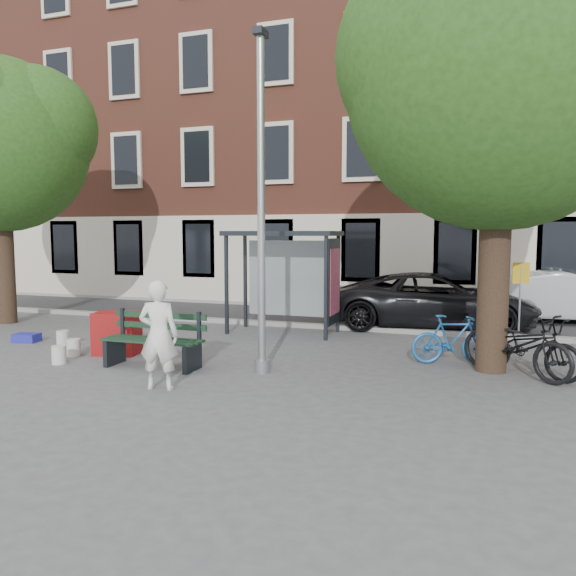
# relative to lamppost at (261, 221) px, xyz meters

# --- Properties ---
(ground) EXTENTS (90.00, 90.00, 0.00)m
(ground) POSITION_rel_lamppost_xyz_m (0.00, 0.00, -2.78)
(ground) COLOR #4C4C4F
(ground) RESTS_ON ground
(road) EXTENTS (40.00, 4.00, 0.01)m
(road) POSITION_rel_lamppost_xyz_m (0.00, 7.00, -2.78)
(road) COLOR #28282B
(road) RESTS_ON ground
(curb_near) EXTENTS (40.00, 0.25, 0.12)m
(curb_near) POSITION_rel_lamppost_xyz_m (0.00, 5.00, -2.72)
(curb_near) COLOR gray
(curb_near) RESTS_ON ground
(curb_far) EXTENTS (40.00, 0.25, 0.12)m
(curb_far) POSITION_rel_lamppost_xyz_m (0.00, 9.00, -2.72)
(curb_far) COLOR gray
(curb_far) RESTS_ON ground
(building_row) EXTENTS (30.00, 8.00, 14.00)m
(building_row) POSITION_rel_lamppost_xyz_m (0.00, 13.00, 4.22)
(building_row) COLOR brown
(building_row) RESTS_ON ground
(lamppost) EXTENTS (0.28, 0.35, 6.11)m
(lamppost) POSITION_rel_lamppost_xyz_m (0.00, 0.00, 0.00)
(lamppost) COLOR #9EA0A3
(lamppost) RESTS_ON ground
(tree_right) EXTENTS (5.76, 5.60, 8.20)m
(tree_right) POSITION_rel_lamppost_xyz_m (4.01, 1.38, 2.83)
(tree_right) COLOR black
(tree_right) RESTS_ON ground
(bus_shelter) EXTENTS (2.85, 1.45, 2.62)m
(bus_shelter) POSITION_rel_lamppost_xyz_m (-0.61, 4.11, -0.87)
(bus_shelter) COLOR #1E2328
(bus_shelter) RESTS_ON ground
(painter) EXTENTS (0.73, 0.55, 1.81)m
(painter) POSITION_rel_lamppost_xyz_m (-1.20, -1.56, -1.88)
(painter) COLOR white
(painter) RESTS_ON ground
(bench) EXTENTS (1.99, 0.68, 1.02)m
(bench) POSITION_rel_lamppost_xyz_m (-2.13, -0.24, -2.32)
(bench) COLOR #1E2328
(bench) RESTS_ON ground
(bike_a) EXTENTS (2.22, 1.95, 1.16)m
(bike_a) POSITION_rel_lamppost_xyz_m (4.41, 1.26, -2.20)
(bike_a) COLOR black
(bike_a) RESTS_ON ground
(bike_b) EXTENTS (1.68, 0.97, 0.98)m
(bike_b) POSITION_rel_lamppost_xyz_m (3.29, 1.87, -2.30)
(bike_b) COLOR #1C579C
(bike_b) RESTS_ON ground
(bike_c) EXTENTS (2.09, 1.75, 1.07)m
(bike_c) POSITION_rel_lamppost_xyz_m (4.62, 1.37, -2.25)
(bike_c) COLOR black
(bike_c) RESTS_ON ground
(car_dark) EXTENTS (5.62, 3.06, 1.50)m
(car_dark) POSITION_rel_lamppost_xyz_m (2.61, 6.12, -2.04)
(car_dark) COLOR black
(car_dark) RESTS_ON ground
(car_silver) EXTENTS (4.61, 2.08, 1.47)m
(car_silver) POSITION_rel_lamppost_xyz_m (6.17, 8.19, -2.05)
(car_silver) COLOR #B1B5BA
(car_silver) RESTS_ON ground
(red_stand) EXTENTS (1.00, 0.77, 0.90)m
(red_stand) POSITION_rel_lamppost_xyz_m (-3.50, 0.48, -2.33)
(red_stand) COLOR maroon
(red_stand) RESTS_ON ground
(blue_crate) EXTENTS (0.61, 0.49, 0.20)m
(blue_crate) POSITION_rel_lamppost_xyz_m (-6.34, 0.91, -2.68)
(blue_crate) COLOR #22249B
(blue_crate) RESTS_ON ground
(bucket_a) EXTENTS (0.37, 0.37, 0.36)m
(bucket_a) POSITION_rel_lamppost_xyz_m (-4.25, 0.03, -2.60)
(bucket_a) COLOR silver
(bucket_a) RESTS_ON ground
(bucket_b) EXTENTS (0.36, 0.36, 0.36)m
(bucket_b) POSITION_rel_lamppost_xyz_m (-5.17, 0.78, -2.60)
(bucket_b) COLOR silver
(bucket_b) RESTS_ON ground
(bucket_c) EXTENTS (0.35, 0.35, 0.36)m
(bucket_c) POSITION_rel_lamppost_xyz_m (-4.04, -0.64, -2.60)
(bucket_c) COLOR silver
(bucket_c) RESTS_ON ground
(notice_sign) EXTENTS (0.34, 0.08, 1.96)m
(notice_sign) POSITION_rel_lamppost_xyz_m (4.57, 3.14, -1.35)
(notice_sign) COLOR #9EA0A3
(notice_sign) RESTS_ON ground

